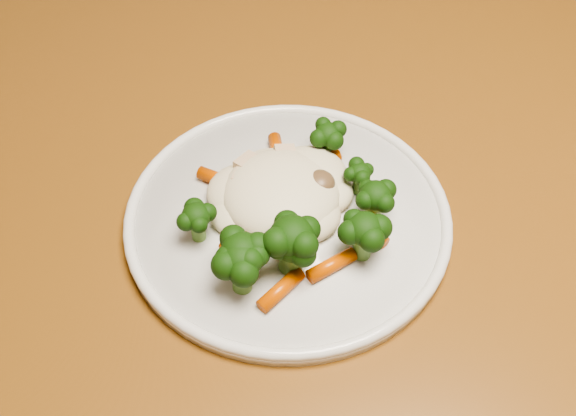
% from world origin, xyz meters
% --- Properties ---
extents(dining_table, '(1.38, 1.14, 0.75)m').
position_xyz_m(dining_table, '(-0.35, 0.35, 0.65)').
color(dining_table, brown).
rests_on(dining_table, ground).
extents(plate, '(0.28, 0.28, 0.01)m').
position_xyz_m(plate, '(-0.38, 0.31, 0.76)').
color(plate, white).
rests_on(plate, dining_table).
extents(meal, '(0.18, 0.18, 0.05)m').
position_xyz_m(meal, '(-0.39, 0.29, 0.78)').
color(meal, '#F0E5C0').
rests_on(meal, plate).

